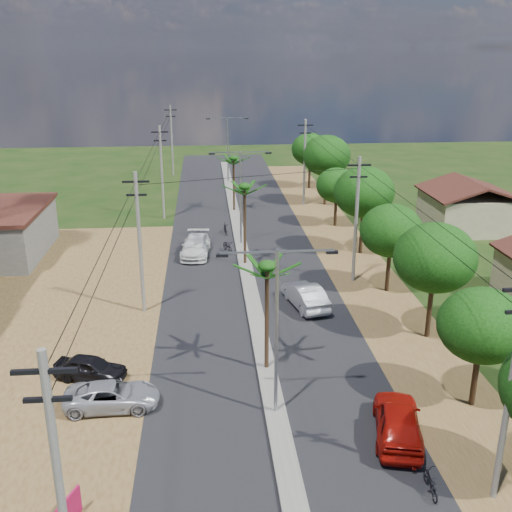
% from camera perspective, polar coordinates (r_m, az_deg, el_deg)
% --- Properties ---
extents(ground, '(160.00, 160.00, 0.00)m').
position_cam_1_polar(ground, '(28.39, 1.87, -14.84)').
color(ground, black).
rests_on(ground, ground).
extents(road, '(12.00, 110.00, 0.04)m').
position_cam_1_polar(road, '(41.60, -0.57, -3.20)').
color(road, black).
rests_on(road, ground).
extents(median, '(1.00, 90.00, 0.18)m').
position_cam_1_polar(median, '(44.35, -0.87, -1.64)').
color(median, '#605E56').
rests_on(median, ground).
extents(dirt_shoulder_east, '(5.00, 90.00, 0.03)m').
position_cam_1_polar(dirt_shoulder_east, '(43.04, 10.80, -2.77)').
color(dirt_shoulder_east, brown).
rests_on(dirt_shoulder_east, ground).
extents(house_east_far, '(7.60, 7.50, 4.60)m').
position_cam_1_polar(house_east_far, '(58.23, 19.51, 4.72)').
color(house_east_far, gray).
rests_on(house_east_far, ground).
extents(tree_east_b, '(4.00, 4.00, 5.83)m').
position_cam_1_polar(tree_east_b, '(28.87, 20.73, -6.21)').
color(tree_east_b, black).
rests_on(tree_east_b, ground).
extents(tree_east_c, '(4.60, 4.60, 6.83)m').
position_cam_1_polar(tree_east_c, '(34.66, 16.68, -0.17)').
color(tree_east_c, black).
rests_on(tree_east_c, ground).
extents(tree_east_d, '(4.20, 4.20, 6.13)m').
position_cam_1_polar(tree_east_d, '(40.98, 12.75, 2.37)').
color(tree_east_d, black).
rests_on(tree_east_d, ground).
extents(tree_east_e, '(4.80, 4.80, 7.14)m').
position_cam_1_polar(tree_east_e, '(48.26, 10.25, 5.99)').
color(tree_east_e, black).
rests_on(tree_east_e, ground).
extents(tree_east_f, '(3.80, 3.80, 5.52)m').
position_cam_1_polar(tree_east_f, '(56.00, 7.69, 6.69)').
color(tree_east_f, black).
rests_on(tree_east_f, ground).
extents(tree_east_g, '(5.00, 5.00, 7.38)m').
position_cam_1_polar(tree_east_g, '(63.54, 6.73, 9.46)').
color(tree_east_g, black).
rests_on(tree_east_g, ground).
extents(tree_east_h, '(4.40, 4.40, 6.52)m').
position_cam_1_polar(tree_east_h, '(71.33, 5.19, 10.09)').
color(tree_east_h, black).
rests_on(tree_east_h, ground).
extents(palm_median_near, '(2.00, 2.00, 6.15)m').
position_cam_1_polar(palm_median_near, '(29.38, 1.06, -1.43)').
color(palm_median_near, black).
rests_on(palm_median_near, ground).
extents(palm_median_mid, '(2.00, 2.00, 6.55)m').
position_cam_1_polar(palm_median_mid, '(44.57, -1.10, 6.28)').
color(palm_median_mid, black).
rests_on(palm_median_mid, ground).
extents(palm_median_far, '(2.00, 2.00, 5.85)m').
position_cam_1_polar(palm_median_far, '(60.35, -2.15, 9.08)').
color(palm_median_far, black).
rests_on(palm_median_far, ground).
extents(streetlight_near, '(5.10, 0.18, 8.00)m').
position_cam_1_polar(streetlight_near, '(26.01, 1.98, -6.08)').
color(streetlight_near, gray).
rests_on(streetlight_near, ground).
extents(streetlight_mid, '(5.10, 0.18, 8.00)m').
position_cam_1_polar(streetlight_mid, '(49.68, -1.49, 6.31)').
color(streetlight_mid, gray).
rests_on(streetlight_mid, ground).
extents(streetlight_far, '(5.10, 0.18, 8.00)m').
position_cam_1_polar(streetlight_far, '(74.23, -2.72, 10.62)').
color(streetlight_far, gray).
rests_on(streetlight_far, ground).
extents(utility_pole_w_a, '(1.60, 0.24, 9.00)m').
position_cam_1_polar(utility_pole_w_a, '(17.85, -18.16, -20.56)').
color(utility_pole_w_a, '#605E56').
rests_on(utility_pole_w_a, ground).
extents(utility_pole_w_b, '(1.60, 0.24, 9.00)m').
position_cam_1_polar(utility_pole_w_b, '(37.27, -11.02, 1.48)').
color(utility_pole_w_b, '#605E56').
rests_on(utility_pole_w_b, ground).
extents(utility_pole_w_c, '(1.60, 0.24, 9.00)m').
position_cam_1_polar(utility_pole_w_c, '(58.55, -8.97, 8.05)').
color(utility_pole_w_c, '#605E56').
rests_on(utility_pole_w_c, ground).
extents(utility_pole_w_d, '(1.60, 0.24, 9.00)m').
position_cam_1_polar(utility_pole_w_d, '(79.22, -8.03, 10.99)').
color(utility_pole_w_d, '#605E56').
rests_on(utility_pole_w_d, ground).
extents(utility_pole_e_a, '(1.60, 0.24, 9.00)m').
position_cam_1_polar(utility_pole_e_a, '(23.10, 23.10, -11.33)').
color(utility_pole_e_a, '#605E56').
rests_on(utility_pole_e_a, ground).
extents(utility_pole_e_b, '(1.60, 0.24, 9.00)m').
position_cam_1_polar(utility_pole_e_b, '(42.19, 9.53, 3.66)').
color(utility_pole_e_b, '#605E56').
rests_on(utility_pole_e_b, ground).
extents(utility_pole_e_c, '(1.60, 0.24, 9.00)m').
position_cam_1_polar(utility_pole_e_c, '(63.20, 4.65, 9.04)').
color(utility_pole_e_c, '#605E56').
rests_on(utility_pole_e_c, ground).
extents(car_red_near, '(2.98, 5.13, 1.64)m').
position_cam_1_polar(car_red_near, '(27.17, 13.37, -15.09)').
color(car_red_near, maroon).
rests_on(car_red_near, ground).
extents(car_silver_mid, '(2.62, 4.96, 1.55)m').
position_cam_1_polar(car_silver_mid, '(38.75, 4.70, -3.80)').
color(car_silver_mid, '#999BA1').
rests_on(car_silver_mid, ground).
extents(car_white_far, '(2.58, 5.38, 1.51)m').
position_cam_1_polar(car_white_far, '(48.40, -5.76, 0.91)').
color(car_white_far, silver).
rests_on(car_white_far, ground).
extents(car_parked_silver, '(4.42, 2.10, 1.22)m').
position_cam_1_polar(car_parked_silver, '(29.26, -13.55, -12.88)').
color(car_parked_silver, '#999BA1').
rests_on(car_parked_silver, ground).
extents(car_parked_dark, '(3.90, 2.42, 1.24)m').
position_cam_1_polar(car_parked_dark, '(31.77, -15.49, -10.29)').
color(car_parked_dark, black).
rests_on(car_parked_dark, ground).
extents(moto_rider_east, '(0.63, 1.61, 0.84)m').
position_cam_1_polar(moto_rider_east, '(24.93, 16.28, -20.09)').
color(moto_rider_east, black).
rests_on(moto_rider_east, ground).
extents(moto_rider_west_a, '(1.22, 2.04, 1.01)m').
position_cam_1_polar(moto_rider_west_a, '(48.98, -2.71, 0.91)').
color(moto_rider_west_a, black).
rests_on(moto_rider_west_a, ground).
extents(moto_rider_west_b, '(0.62, 1.72, 1.01)m').
position_cam_1_polar(moto_rider_west_b, '(53.85, -2.94, 2.62)').
color(moto_rider_west_b, black).
rests_on(moto_rider_west_b, ground).
extents(roadside_sign, '(0.60, 1.31, 1.15)m').
position_cam_1_polar(roadside_sign, '(23.69, -17.38, -22.16)').
color(roadside_sign, maroon).
rests_on(roadside_sign, ground).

